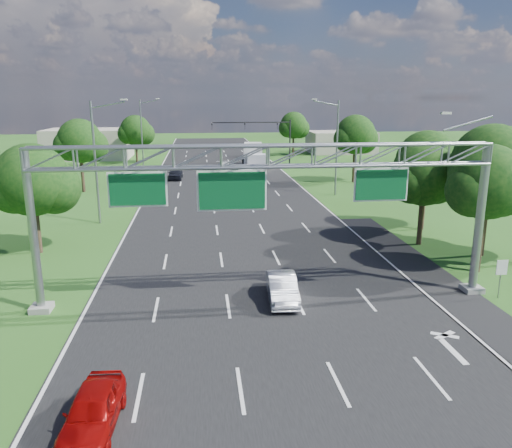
{
  "coord_description": "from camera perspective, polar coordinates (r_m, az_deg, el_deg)",
  "views": [
    {
      "loc": [
        -3.04,
        -11.9,
        10.23
      ],
      "look_at": [
        -0.17,
        13.34,
        3.79
      ],
      "focal_mm": 35.0,
      "sensor_mm": 36.0,
      "label": 1
    }
  ],
  "objects": [
    {
      "name": "tree_cluster_right",
      "position": [
        36.18,
        23.23,
        5.27
      ],
      "size": [
        9.91,
        14.6,
        8.68
      ],
      "color": "#2D2116",
      "rests_on": "ground"
    },
    {
      "name": "tree_verge_re",
      "position": [
        91.7,
        4.36,
        11.04
      ],
      "size": [
        5.76,
        4.8,
        7.84
      ],
      "color": "#2D2116",
      "rests_on": "ground"
    },
    {
      "name": "car_queue_c",
      "position": [
        65.52,
        -9.19,
        5.7
      ],
      "size": [
        1.88,
        4.32,
        1.45
      ],
      "primitive_type": "imported",
      "rotation": [
        0.0,
        0.0,
        -0.04
      ],
      "color": "black",
      "rests_on": "ground"
    },
    {
      "name": "car_queue_b",
      "position": [
        67.66,
        -2.21,
        5.99
      ],
      "size": [
        2.28,
        4.12,
        1.09
      ],
      "primitive_type": "imported",
      "rotation": [
        0.0,
        0.0,
        -0.12
      ],
      "color": "black",
      "rests_on": "ground"
    },
    {
      "name": "regulatory_sign",
      "position": [
        28.95,
        26.25,
        -4.83
      ],
      "size": [
        0.6,
        0.08,
        2.1
      ],
      "color": "gray",
      "rests_on": "ground"
    },
    {
      "name": "box_truck",
      "position": [
        75.22,
        -0.27,
        7.7
      ],
      "size": [
        3.39,
        9.51,
        3.51
      ],
      "rotation": [
        0.0,
        0.0,
        -0.11
      ],
      "color": "silver",
      "rests_on": "ground"
    },
    {
      "name": "silver_sedan",
      "position": [
        26.06,
        3.01,
        -7.3
      ],
      "size": [
        1.66,
        4.17,
        1.35
      ],
      "primitive_type": "imported",
      "rotation": [
        0.0,
        0.0,
        -0.06
      ],
      "color": "silver",
      "rests_on": "ground"
    },
    {
      "name": "streetlight_l_far",
      "position": [
        77.49,
        -12.81,
        10.44
      ],
      "size": [
        2.97,
        0.22,
        10.16
      ],
      "color": "gray",
      "rests_on": "ground"
    },
    {
      "name": "streetlight_l_near",
      "position": [
        42.96,
        -17.68,
        7.35
      ],
      "size": [
        2.97,
        0.22,
        10.16
      ],
      "color": "gray",
      "rests_on": "ground"
    },
    {
      "name": "car_queue_d",
      "position": [
        67.91,
        -1.34,
        6.18
      ],
      "size": [
        2.14,
        4.6,
        1.46
      ],
      "primitive_type": "imported",
      "rotation": [
        0.0,
        0.0,
        0.14
      ],
      "color": "white",
      "rests_on": "ground"
    },
    {
      "name": "traffic_signal",
      "position": [
        77.79,
        1.32,
        10.49
      ],
      "size": [
        12.21,
        0.24,
        7.0
      ],
      "color": "black",
      "rests_on": "ground"
    },
    {
      "name": "streetlight_r_mid",
      "position": [
        54.05,
        9.04,
        9.12
      ],
      "size": [
        2.97,
        0.22,
        10.16
      ],
      "color": "gray",
      "rests_on": "ground"
    },
    {
      "name": "tree_verge_la",
      "position": [
        36.06,
        -24.04,
        4.26
      ],
      "size": [
        5.76,
        4.8,
        7.4
      ],
      "color": "#2D2116",
      "rests_on": "ground"
    },
    {
      "name": "ground",
      "position": [
        43.24,
        -2.27,
        0.53
      ],
      "size": [
        220.0,
        220.0,
        0.0
      ],
      "primitive_type": "plane",
      "color": "#275018",
      "rests_on": "ground"
    },
    {
      "name": "red_coupe",
      "position": [
        17.57,
        -18.14,
        -19.55
      ],
      "size": [
        1.79,
        3.98,
        1.33
      ],
      "primitive_type": "imported",
      "rotation": [
        0.0,
        0.0,
        -0.06
      ],
      "color": "#910806",
      "rests_on": "ground"
    },
    {
      "name": "building_left",
      "position": [
        92.21,
        -18.55,
        8.69
      ],
      "size": [
        14.0,
        10.0,
        5.0
      ],
      "primitive_type": "cube",
      "color": "#A89F8D",
      "rests_on": "ground"
    },
    {
      "name": "building_right",
      "position": [
        98.07,
        9.67,
        9.22
      ],
      "size": [
        12.0,
        9.0,
        4.0
      ],
      "primitive_type": "cube",
      "color": "#A89F8D",
      "rests_on": "ground"
    },
    {
      "name": "tree_verge_lc",
      "position": [
        82.7,
        -13.56,
        10.2
      ],
      "size": [
        5.76,
        4.8,
        7.62
      ],
      "color": "#2D2116",
      "rests_on": "ground"
    },
    {
      "name": "tree_verge_lb",
      "position": [
        58.58,
        -19.4,
        8.72
      ],
      "size": [
        5.76,
        4.8,
        8.06
      ],
      "color": "#2D2116",
      "rests_on": "ground"
    },
    {
      "name": "sign_gantry",
      "position": [
        24.37,
        1.54,
        6.35
      ],
      "size": [
        23.5,
        1.0,
        9.56
      ],
      "color": "gray",
      "rests_on": "ground"
    },
    {
      "name": "road",
      "position": [
        43.24,
        -2.27,
        0.53
      ],
      "size": [
        18.0,
        180.0,
        0.02
      ],
      "primitive_type": "cube",
      "color": "black",
      "rests_on": "ground"
    },
    {
      "name": "car_queue_a",
      "position": [
        70.88,
        -3.61,
        6.47
      ],
      "size": [
        2.41,
        4.94,
        1.39
      ],
      "primitive_type": "imported",
      "rotation": [
        0.0,
        0.0,
        0.1
      ],
      "color": "silver",
      "rests_on": "ground"
    },
    {
      "name": "road_flare",
      "position": [
        30.84,
        19.48,
        -6.0
      ],
      "size": [
        3.0,
        30.0,
        0.02
      ],
      "primitive_type": "cube",
      "color": "black",
      "rests_on": "ground"
    },
    {
      "name": "tree_verge_rd",
      "position": [
        63.09,
        11.34,
        9.78
      ],
      "size": [
        5.76,
        4.8,
        8.28
      ],
      "color": "#2D2116",
      "rests_on": "ground"
    }
  ]
}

